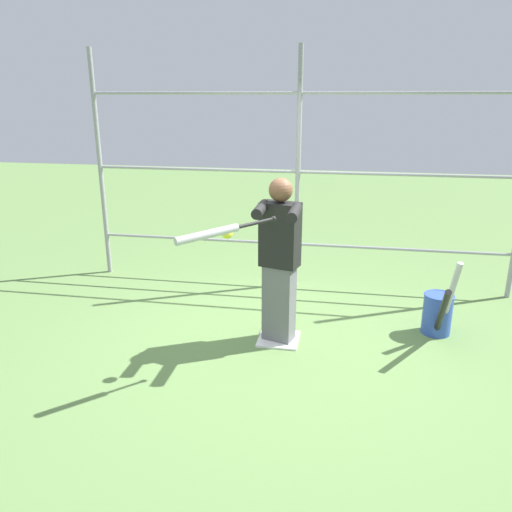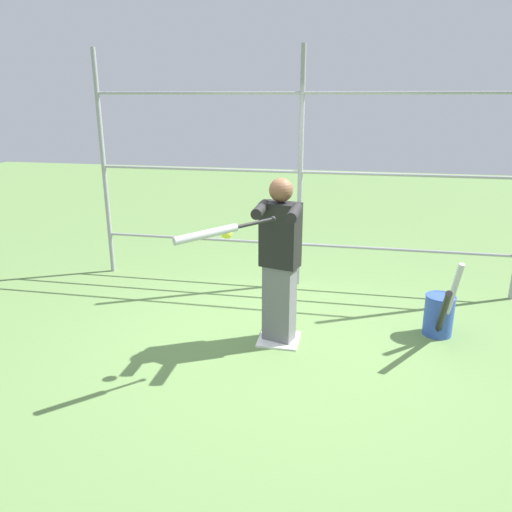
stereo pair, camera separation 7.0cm
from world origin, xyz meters
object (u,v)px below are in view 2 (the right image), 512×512
(softball_in_flight, at_px, (227,233))
(bat_bucket, at_px, (440,314))
(batter, at_px, (280,257))
(baseball_bat_swinging, at_px, (215,232))

(softball_in_flight, distance_m, bat_bucket, 2.38)
(batter, xyz_separation_m, bat_bucket, (-1.57, -0.43, -0.64))
(batter, distance_m, bat_bucket, 1.75)
(baseball_bat_swinging, height_order, softball_in_flight, baseball_bat_swinging)
(baseball_bat_swinging, bearing_deg, softball_in_flight, -92.97)
(baseball_bat_swinging, bearing_deg, batter, -116.40)
(batter, distance_m, baseball_bat_swinging, 1.00)
(softball_in_flight, xyz_separation_m, bat_bucket, (-1.95, -0.93, -0.98))
(baseball_bat_swinging, height_order, bat_bucket, baseball_bat_swinging)
(batter, height_order, bat_bucket, batter)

